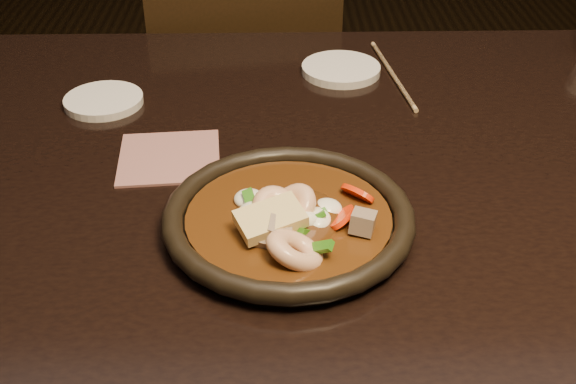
{
  "coord_description": "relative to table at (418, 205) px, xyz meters",
  "views": [
    {
      "loc": [
        -0.2,
        -0.82,
        1.25
      ],
      "look_at": [
        -0.18,
        -0.15,
        0.8
      ],
      "focal_mm": 45.0,
      "sensor_mm": 36.0,
      "label": 1
    }
  ],
  "objects": [
    {
      "name": "stirfry",
      "position": [
        -0.18,
        -0.16,
        0.1
      ],
      "size": [
        0.17,
        0.17,
        0.06
      ],
      "color": "#3E200B",
      "rests_on": "plate"
    },
    {
      "name": "napkin",
      "position": [
        -0.34,
        0.01,
        0.08
      ],
      "size": [
        0.14,
        0.14,
        0.0
      ],
      "primitive_type": "cube",
      "rotation": [
        0.0,
        0.0,
        0.08
      ],
      "color": "#925C59",
      "rests_on": "table"
    },
    {
      "name": "chair",
      "position": [
        -0.27,
        0.63,
        -0.22
      ],
      "size": [
        0.45,
        0.45,
        0.84
      ],
      "rotation": [
        0.0,
        0.0,
        3.29
      ],
      "color": "black",
      "rests_on": "floor"
    },
    {
      "name": "table",
      "position": [
        0.0,
        0.0,
        0.0
      ],
      "size": [
        1.6,
        0.9,
        0.75
      ],
      "color": "black",
      "rests_on": "floor"
    },
    {
      "name": "saucer_left",
      "position": [
        -0.46,
        0.17,
        0.08
      ],
      "size": [
        0.12,
        0.12,
        0.01
      ],
      "primitive_type": "cylinder",
      "color": "silver",
      "rests_on": "table"
    },
    {
      "name": "chopsticks",
      "position": [
        -0.01,
        0.26,
        0.08
      ],
      "size": [
        0.04,
        0.26,
        0.01
      ],
      "rotation": [
        0.0,
        0.0,
        0.13
      ],
      "color": "tan",
      "rests_on": "table"
    },
    {
      "name": "saucer_right",
      "position": [
        -0.09,
        0.27,
        0.08
      ],
      "size": [
        0.13,
        0.13,
        0.01
      ],
      "primitive_type": "cylinder",
      "color": "silver",
      "rests_on": "table"
    },
    {
      "name": "plate",
      "position": [
        -0.18,
        -0.15,
        0.09
      ],
      "size": [
        0.29,
        0.29,
        0.03
      ],
      "color": "black",
      "rests_on": "table"
    }
  ]
}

